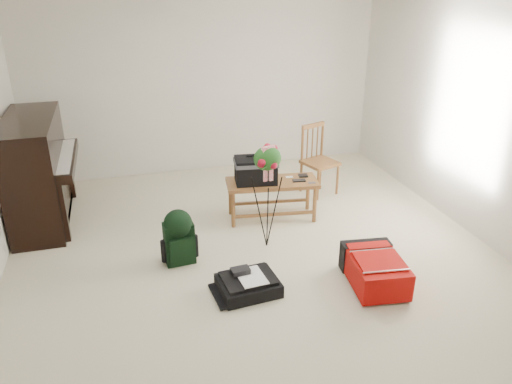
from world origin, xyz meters
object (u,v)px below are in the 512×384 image
object	(u,v)px
black_duffel	(248,284)
green_backpack	(179,234)
bench	(261,174)
flower_stand	(267,198)
dining_chair	(319,160)
red_suitcase	(372,267)
piano	(38,173)

from	to	relation	value
black_duffel	green_backpack	size ratio (longest dim) A/B	0.98
bench	flower_stand	xyz separation A→B (m)	(-0.12, -0.62, -0.01)
dining_chair	green_backpack	size ratio (longest dim) A/B	1.56
bench	red_suitcase	size ratio (longest dim) A/B	1.48
flower_stand	dining_chair	bearing A→B (deg)	31.23
black_duffel	dining_chair	bearing A→B (deg)	47.50
bench	dining_chair	size ratio (longest dim) A/B	1.21
piano	dining_chair	xyz separation A→B (m)	(3.44, -0.12, -0.15)
piano	dining_chair	size ratio (longest dim) A/B	1.63
bench	green_backpack	size ratio (longest dim) A/B	1.90
dining_chair	red_suitcase	world-z (taller)	dining_chair
dining_chair	piano	bearing A→B (deg)	159.15
bench	black_duffel	size ratio (longest dim) A/B	1.94
bench	green_backpack	distance (m)	1.30
piano	bench	distance (m)	2.57
dining_chair	black_duffel	size ratio (longest dim) A/B	1.60
black_duffel	flower_stand	xyz separation A→B (m)	(0.41, 0.76, 0.49)
black_duffel	flower_stand	distance (m)	1.00
red_suitcase	piano	bearing A→B (deg)	151.97
green_backpack	bench	bearing A→B (deg)	28.86
black_duffel	flower_stand	world-z (taller)	flower_stand
bench	flower_stand	bearing A→B (deg)	-93.00
red_suitcase	flower_stand	distance (m)	1.27
dining_chair	flower_stand	bearing A→B (deg)	-151.12
bench	flower_stand	world-z (taller)	flower_stand
piano	green_backpack	world-z (taller)	piano
red_suitcase	flower_stand	xyz separation A→B (m)	(-0.78, 0.92, 0.41)
green_backpack	flower_stand	bearing A→B (deg)	0.56
black_duffel	piano	bearing A→B (deg)	128.21
dining_chair	flower_stand	world-z (taller)	flower_stand
piano	flower_stand	bearing A→B (deg)	-28.96
red_suitcase	bench	bearing A→B (deg)	120.53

